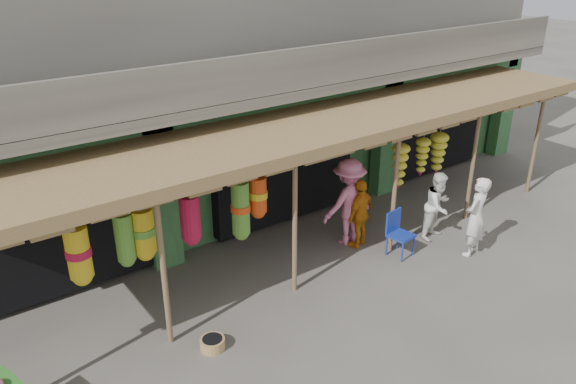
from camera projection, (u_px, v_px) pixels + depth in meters
ground at (348, 260)px, 11.38m from camera, size 80.00×80.00×0.00m
building at (219, 56)px, 13.58m from camera, size 16.40×6.80×7.00m
awning at (319, 131)px, 10.82m from camera, size 14.00×2.70×2.79m
blue_chair at (398, 231)px, 11.41m from camera, size 0.51×0.52×0.95m
basket_right at (213, 344)px, 8.88m from camera, size 0.41×0.41×0.18m
person_front at (476, 217)px, 11.28m from camera, size 0.70×0.54×1.70m
person_right at (438, 206)px, 11.98m from camera, size 0.82×0.70×1.50m
person_vendor at (360, 213)px, 11.63m from camera, size 0.95×0.61×1.51m
person_shopper at (348, 202)px, 11.70m from camera, size 1.23×0.73×1.89m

